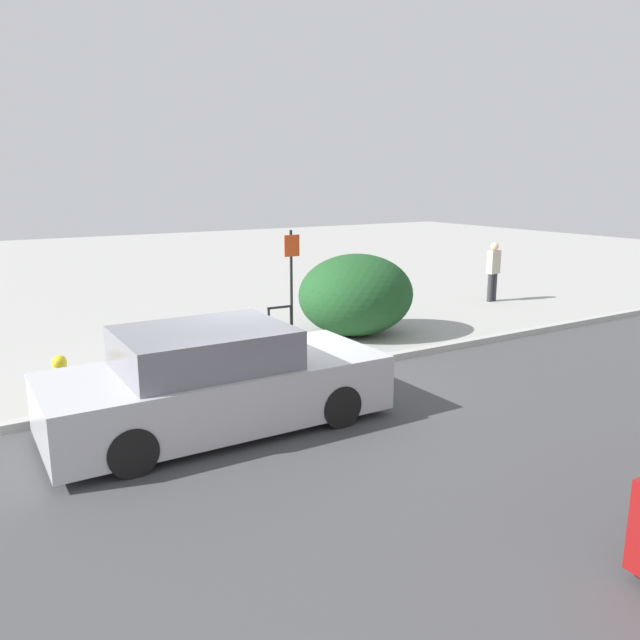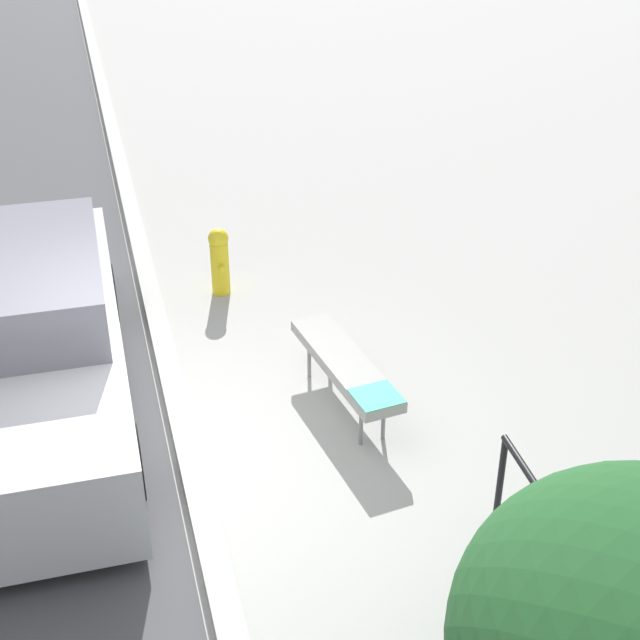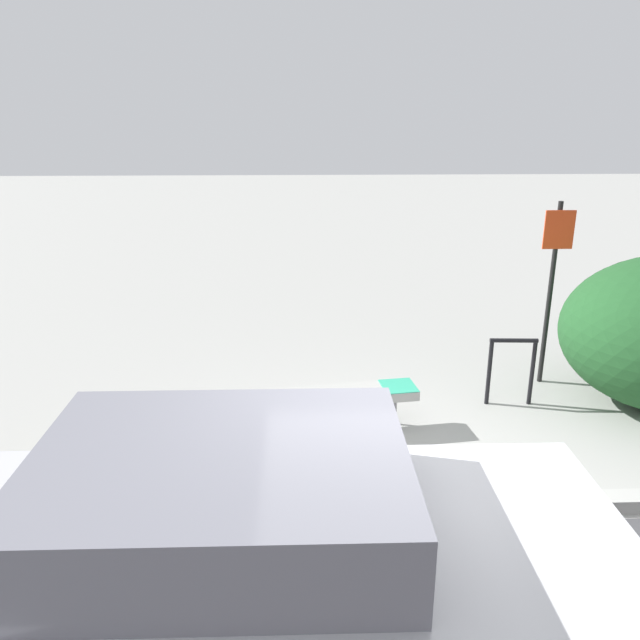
{
  "view_description": "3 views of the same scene",
  "coord_description": "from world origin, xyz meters",
  "px_view_note": "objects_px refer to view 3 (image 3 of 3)",
  "views": [
    {
      "loc": [
        -4.26,
        -8.99,
        3.35
      ],
      "look_at": [
        1.22,
        -0.03,
        0.98
      ],
      "focal_mm": 35.0,
      "sensor_mm": 36.0,
      "label": 1
    },
    {
      "loc": [
        5.76,
        -0.5,
        4.62
      ],
      "look_at": [
        -0.75,
        1.3,
        0.75
      ],
      "focal_mm": 50.0,
      "sensor_mm": 36.0,
      "label": 2
    },
    {
      "loc": [
        -0.92,
        -4.55,
        3.3
      ],
      "look_at": [
        -0.69,
        1.88,
        1.14
      ],
      "focal_mm": 35.0,
      "sensor_mm": 36.0,
      "label": 3
    }
  ],
  "objects_px": {
    "bike_rack": "(511,364)",
    "parked_car_near": "(249,560)",
    "sign_post": "(552,277)",
    "bench": "(343,395)",
    "fire_hydrant": "(90,433)"
  },
  "relations": [
    {
      "from": "fire_hydrant",
      "to": "parked_car_near",
      "type": "bearing_deg",
      "value": -51.73
    },
    {
      "from": "bike_rack",
      "to": "sign_post",
      "type": "relative_size",
      "value": 0.36
    },
    {
      "from": "bench",
      "to": "parked_car_near",
      "type": "xyz_separation_m",
      "value": [
        -0.78,
        -2.79,
        0.21
      ]
    },
    {
      "from": "bench",
      "to": "sign_post",
      "type": "bearing_deg",
      "value": 17.53
    },
    {
      "from": "bench",
      "to": "fire_hydrant",
      "type": "height_order",
      "value": "fire_hydrant"
    },
    {
      "from": "bike_rack",
      "to": "fire_hydrant",
      "type": "bearing_deg",
      "value": -163.66
    },
    {
      "from": "bike_rack",
      "to": "parked_car_near",
      "type": "height_order",
      "value": "parked_car_near"
    },
    {
      "from": "sign_post",
      "to": "bike_rack",
      "type": "bearing_deg",
      "value": -135.1
    },
    {
      "from": "sign_post",
      "to": "fire_hydrant",
      "type": "height_order",
      "value": "sign_post"
    },
    {
      "from": "bike_rack",
      "to": "sign_post",
      "type": "xyz_separation_m",
      "value": [
        0.62,
        0.62,
        0.88
      ]
    },
    {
      "from": "fire_hydrant",
      "to": "parked_car_near",
      "type": "distance_m",
      "value": 2.69
    },
    {
      "from": "bike_rack",
      "to": "parked_car_near",
      "type": "bearing_deg",
      "value": -129.36
    },
    {
      "from": "sign_post",
      "to": "parked_car_near",
      "type": "distance_m",
      "value": 5.33
    },
    {
      "from": "bench",
      "to": "fire_hydrant",
      "type": "relative_size",
      "value": 2.15
    },
    {
      "from": "fire_hydrant",
      "to": "bench",
      "type": "bearing_deg",
      "value": 15.65
    }
  ]
}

